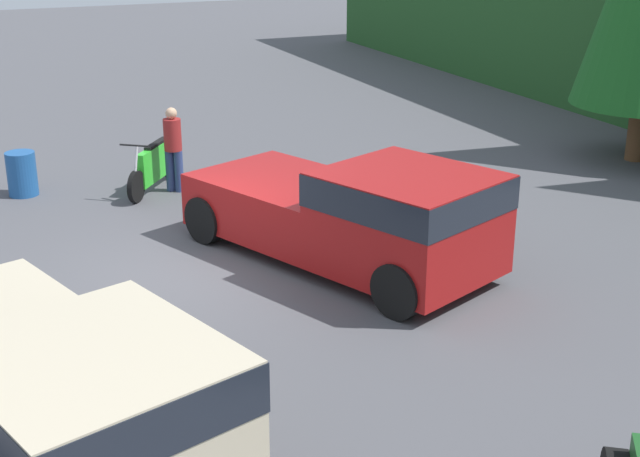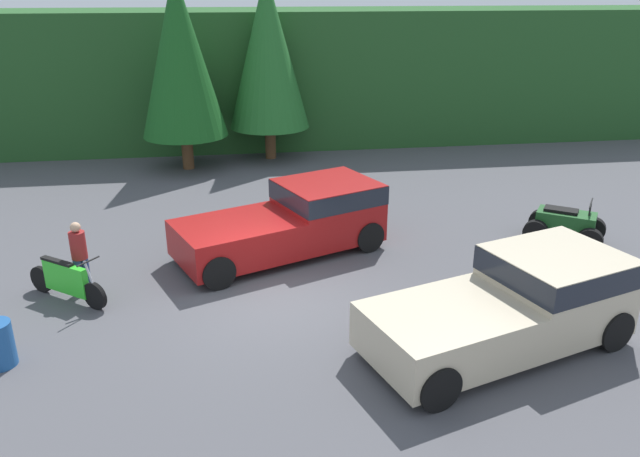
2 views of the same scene
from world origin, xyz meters
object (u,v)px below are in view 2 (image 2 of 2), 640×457
(dirt_bike, at_px, (66,281))
(quad_atv, at_px, (565,225))
(rider_person, at_px, (80,255))
(pickup_truck_red, at_px, (296,218))
(pickup_truck_second, at_px, (518,301))

(dirt_bike, height_order, quad_atv, quad_atv)
(quad_atv, bearing_deg, rider_person, -139.20)
(pickup_truck_red, relative_size, pickup_truck_second, 1.02)
(quad_atv, bearing_deg, pickup_truck_second, -92.11)
(pickup_truck_red, distance_m, quad_atv, 7.35)
(pickup_truck_red, bearing_deg, quad_atv, -26.05)
(pickup_truck_red, relative_size, rider_person, 3.35)
(quad_atv, relative_size, rider_person, 1.36)
(pickup_truck_second, relative_size, quad_atv, 2.41)
(dirt_bike, relative_size, quad_atv, 0.83)
(pickup_truck_red, relative_size, quad_atv, 2.46)
(dirt_bike, xyz_separation_m, rider_person, (0.27, 0.36, 0.46))
(pickup_truck_red, height_order, pickup_truck_second, same)
(pickup_truck_red, distance_m, dirt_bike, 5.76)
(quad_atv, xyz_separation_m, rider_person, (-12.42, -1.22, 0.44))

